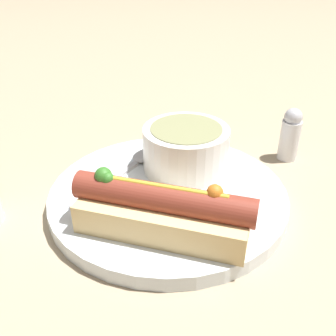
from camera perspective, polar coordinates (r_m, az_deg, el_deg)
The scene contains 6 objects.
ground_plane at distance 0.47m, azimuth 0.00°, elevation -4.92°, with size 4.00×4.00×0.00m, color tan.
dinner_plate at distance 0.47m, azimuth 0.00°, elevation -4.06°, with size 0.28×0.28×0.02m.
hot_dog at distance 0.39m, azimuth -0.80°, elevation -6.21°, with size 0.18×0.08×0.06m.
soup_bowl at distance 0.49m, azimuth 2.47°, elevation 3.21°, with size 0.11×0.11×0.06m.
spoon at distance 0.51m, azimuth -4.75°, elevation 0.82°, with size 0.05×0.16×0.01m.
salt_shaker at distance 0.57m, azimuth 17.33°, elevation 4.70°, with size 0.03×0.03×0.08m.
Camera 1 is at (0.15, -0.35, 0.28)m, focal length 42.00 mm.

